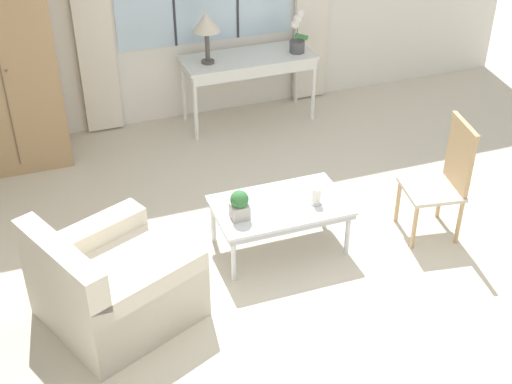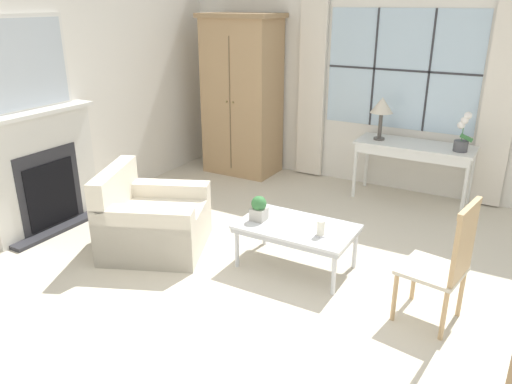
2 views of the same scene
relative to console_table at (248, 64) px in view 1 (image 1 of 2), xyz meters
name	(u,v)px [view 1 (image 1 of 2)]	position (x,y,z in m)	size (l,w,h in m)	color
ground_plane	(320,275)	(-0.34, -2.67, -0.64)	(14.00, 14.00, 0.00)	beige
console_table	(248,64)	(0.00, 0.00, 0.00)	(1.38, 0.55, 0.73)	white
table_lamp	(206,24)	(-0.44, -0.02, 0.49)	(0.28, 0.28, 0.53)	#4C4742
potted_orchid	(297,36)	(0.52, -0.06, 0.26)	(0.20, 0.16, 0.46)	#4C4C51
armchair_upholstered	(113,286)	(-1.92, -2.59, -0.37)	(1.23, 1.22, 0.83)	beige
side_chair_wooden	(446,175)	(0.83, -2.46, -0.09)	(0.50, 0.50, 1.01)	beige
coffee_table	(280,208)	(-0.51, -2.22, -0.26)	(1.06, 0.63, 0.43)	silver
potted_plant_small	(239,204)	(-0.87, -2.29, -0.10)	(0.14, 0.14, 0.24)	#BCB7AD
pillar_candle	(316,196)	(-0.24, -2.31, -0.15)	(0.10, 0.10, 0.15)	silver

